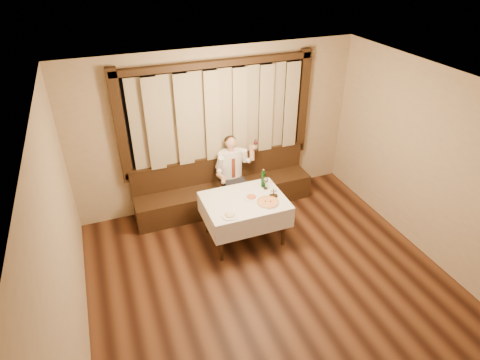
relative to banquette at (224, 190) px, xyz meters
name	(u,v)px	position (x,y,z in m)	size (l,w,h in m)	color
room	(265,182)	(0.00, -1.75, 1.19)	(5.01, 6.01, 2.81)	black
banquette	(224,190)	(0.00, 0.00, 0.00)	(3.20, 0.61, 0.94)	black
dining_table	(245,205)	(0.00, -1.02, 0.34)	(1.27, 0.97, 0.76)	black
pizza	(268,202)	(0.30, -1.24, 0.46)	(0.35, 0.35, 0.04)	white
pasta_red	(251,196)	(0.12, -1.01, 0.48)	(0.24, 0.24, 0.08)	white
pasta_cream	(230,214)	(-0.35, -1.34, 0.48)	(0.26, 0.26, 0.09)	white
green_bottle	(263,179)	(0.42, -0.78, 0.58)	(0.07, 0.07, 0.32)	#104B14
table_wine_glass	(266,181)	(0.43, -0.85, 0.60)	(0.08, 0.08, 0.21)	white
cruet_caddy	(274,194)	(0.45, -1.11, 0.49)	(0.14, 0.10, 0.13)	black
seated_man	(233,168)	(0.15, -0.09, 0.49)	(0.74, 0.55, 1.36)	black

